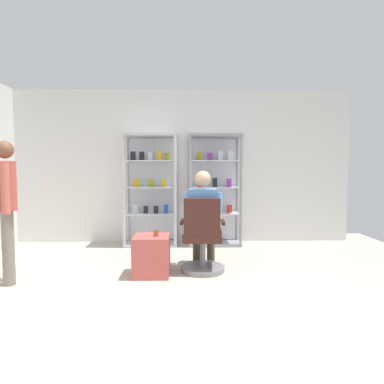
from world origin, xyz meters
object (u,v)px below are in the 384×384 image
(office_chair, at_px, (203,242))
(seated_shopkeeper, at_px, (203,215))
(display_cabinet_left, at_px, (151,189))
(display_cabinet_right, at_px, (214,189))
(storage_crate, at_px, (152,255))
(tea_glass, at_px, (156,233))
(standing_customer, at_px, (6,202))

(office_chair, xyz_separation_m, seated_shopkeeper, (0.02, 0.16, 0.32))
(display_cabinet_left, relative_size, office_chair, 1.98)
(display_cabinet_left, bearing_deg, display_cabinet_right, 0.02)
(storage_crate, bearing_deg, tea_glass, -32.31)
(storage_crate, bearing_deg, display_cabinet_left, 95.90)
(office_chair, height_order, storage_crate, office_chair)
(office_chair, xyz_separation_m, tea_glass, (-0.58, -0.12, 0.14))
(seated_shopkeeper, distance_m, standing_customer, 2.33)
(display_cabinet_left, bearing_deg, office_chair, -62.81)
(tea_glass, bearing_deg, storage_crate, 147.69)
(display_cabinet_left, distance_m, office_chair, 1.86)
(display_cabinet_right, xyz_separation_m, storage_crate, (-0.93, -1.65, -0.72))
(display_cabinet_right, relative_size, tea_glass, 23.53)
(display_cabinet_right, height_order, standing_customer, display_cabinet_right)
(display_cabinet_right, height_order, seated_shopkeeper, display_cabinet_right)
(display_cabinet_left, xyz_separation_m, display_cabinet_right, (1.10, 0.00, -0.00))
(display_cabinet_right, xyz_separation_m, office_chair, (-0.29, -1.57, -0.57))
(display_cabinet_right, bearing_deg, display_cabinet_left, -179.98)
(office_chair, relative_size, seated_shopkeeper, 0.74)
(storage_crate, distance_m, standing_customer, 1.78)
(display_cabinet_right, relative_size, storage_crate, 3.87)
(storage_crate, distance_m, tea_glass, 0.29)
(seated_shopkeeper, xyz_separation_m, standing_customer, (-2.27, -0.47, 0.22))
(office_chair, height_order, tea_glass, office_chair)
(storage_crate, relative_size, standing_customer, 0.30)
(office_chair, bearing_deg, storage_crate, -172.87)
(storage_crate, bearing_deg, standing_customer, -171.91)
(seated_shopkeeper, bearing_deg, tea_glass, -154.71)
(display_cabinet_right, distance_m, seated_shopkeeper, 1.46)
(display_cabinet_right, relative_size, seated_shopkeeper, 1.47)
(display_cabinet_left, height_order, office_chair, display_cabinet_left)
(display_cabinet_left, height_order, display_cabinet_right, same)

